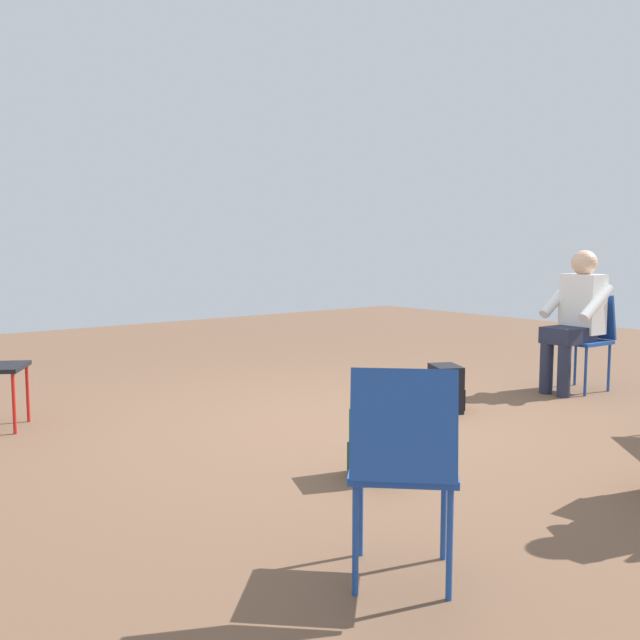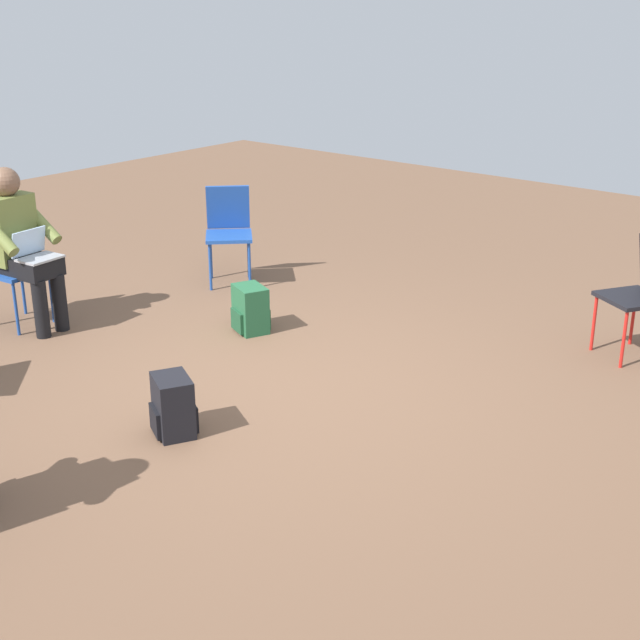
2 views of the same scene
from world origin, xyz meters
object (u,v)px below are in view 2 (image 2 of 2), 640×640
object	(u,v)px
person_with_laptop	(20,241)
backpack_by_empty_chair	(173,409)
chair_northeast	(229,227)
chair_north	(9,262)
backpack_near_laptop_user	(251,312)

from	to	relation	value
person_with_laptop	backpack_by_empty_chair	xyz separation A→B (m)	(-0.48, -2.20, -0.53)
person_with_laptop	backpack_by_empty_chair	size ratio (longest dim) A/B	3.44
chair_northeast	chair_north	world-z (taller)	same
person_with_laptop	chair_northeast	bearing A→B (deg)	161.79
backpack_by_empty_chair	person_with_laptop	bearing A→B (deg)	77.59
chair_northeast	backpack_by_empty_chair	size ratio (longest dim) A/B	2.36
chair_north	backpack_near_laptop_user	bearing A→B (deg)	117.81
chair_northeast	chair_north	xyz separation A→B (m)	(-1.82, 0.57, 0.00)
chair_north	backpack_near_laptop_user	world-z (taller)	chair_north
chair_north	person_with_laptop	xyz separation A→B (m)	(0.02, -0.17, 0.20)
chair_northeast	backpack_near_laptop_user	bearing A→B (deg)	96.76
backpack_by_empty_chair	backpack_near_laptop_user	bearing A→B (deg)	28.03
chair_north	backpack_by_empty_chair	bearing A→B (deg)	73.12
chair_north	person_with_laptop	world-z (taller)	person_with_laptop
person_with_laptop	backpack_near_laptop_user	size ratio (longest dim) A/B	3.44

